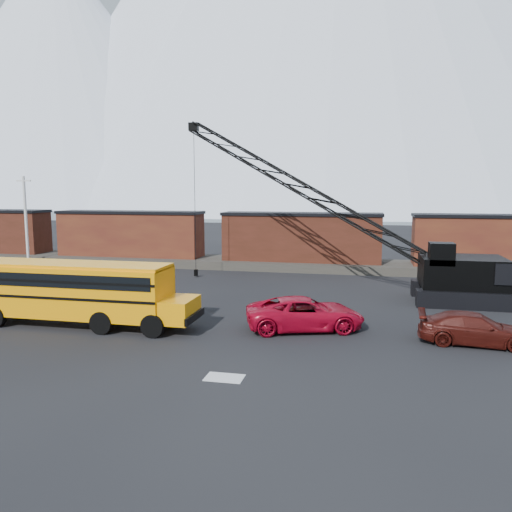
# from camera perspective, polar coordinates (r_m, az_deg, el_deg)

# --- Properties ---
(ground) EXTENTS (160.00, 160.00, 0.00)m
(ground) POSITION_cam_1_polar(r_m,az_deg,el_deg) (22.48, -2.03, -10.03)
(ground) COLOR black
(ground) RESTS_ON ground
(mountain_ridge) EXTENTS (800.00, 340.00, 240.00)m
(mountain_ridge) POSITION_cam_1_polar(r_m,az_deg,el_deg) (315.43, 13.10, 23.13)
(mountain_ridge) COLOR white
(mountain_ridge) RESTS_ON ground
(gravel_berm) EXTENTS (120.00, 5.00, 0.70)m
(gravel_berm) POSITION_cam_1_polar(r_m,az_deg,el_deg) (43.57, 5.17, -0.99)
(gravel_berm) COLOR #4A453C
(gravel_berm) RESTS_ON ground
(boxcar_west_near) EXTENTS (13.70, 3.10, 4.17)m
(boxcar_west_near) POSITION_cam_1_polar(r_m,az_deg,el_deg) (47.96, -14.14, 2.50)
(boxcar_west_near) COLOR #4A1B15
(boxcar_west_near) RESTS_ON gravel_berm
(boxcar_mid) EXTENTS (13.70, 3.10, 4.17)m
(boxcar_mid) POSITION_cam_1_polar(r_m,az_deg,el_deg) (43.28, 5.20, 2.17)
(boxcar_mid) COLOR #4E2015
(boxcar_mid) RESTS_ON gravel_berm
(boxcar_east_near) EXTENTS (13.70, 3.10, 4.17)m
(boxcar_east_near) POSITION_cam_1_polar(r_m,az_deg,el_deg) (44.25, 26.24, 1.54)
(boxcar_east_near) COLOR #4A1B15
(boxcar_east_near) RESTS_ON gravel_berm
(utility_pole) EXTENTS (1.40, 0.24, 8.00)m
(utility_pole) POSITION_cam_1_polar(r_m,az_deg,el_deg) (48.69, -24.80, 3.74)
(utility_pole) COLOR silver
(utility_pole) RESTS_ON ground
(snow_patch) EXTENTS (1.40, 0.90, 0.02)m
(snow_patch) POSITION_cam_1_polar(r_m,az_deg,el_deg) (18.71, -3.63, -13.71)
(snow_patch) COLOR silver
(snow_patch) RESTS_ON ground
(school_bus) EXTENTS (11.65, 2.65, 3.19)m
(school_bus) POSITION_cam_1_polar(r_m,az_deg,el_deg) (26.54, -19.62, -3.75)
(school_bus) COLOR #FF9B05
(school_bus) RESTS_ON ground
(red_pickup) EXTENTS (6.27, 4.23, 1.59)m
(red_pickup) POSITION_cam_1_polar(r_m,az_deg,el_deg) (24.67, 5.62, -6.55)
(red_pickup) COLOR #B40823
(red_pickup) RESTS_ON ground
(maroon_suv) EXTENTS (4.92, 2.26, 1.39)m
(maroon_suv) POSITION_cam_1_polar(r_m,az_deg,el_deg) (24.29, 23.71, -7.63)
(maroon_suv) COLOR #3F0F0B
(maroon_suv) RESTS_ON ground
(crawler_crane) EXTENTS (21.93, 7.63, 12.04)m
(crawler_crane) POSITION_cam_1_polar(r_m,az_deg,el_deg) (34.46, 5.52, 7.55)
(crawler_crane) COLOR black
(crawler_crane) RESTS_ON ground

